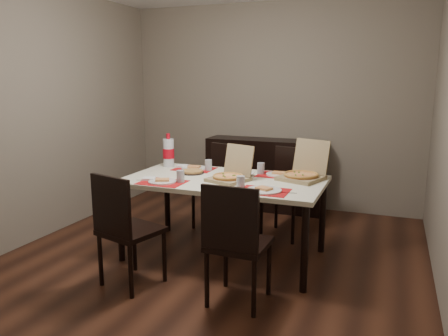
# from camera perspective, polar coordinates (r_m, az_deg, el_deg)

# --- Properties ---
(ground) EXTENTS (3.80, 4.00, 0.02)m
(ground) POSITION_cam_1_polar(r_m,az_deg,el_deg) (4.16, -1.63, -11.91)
(ground) COLOR #442214
(ground) RESTS_ON ground
(room_walls) EXTENTS (3.84, 4.02, 2.62)m
(room_walls) POSITION_cam_1_polar(r_m,az_deg,el_deg) (4.22, 0.58, 12.75)
(room_walls) COLOR gray
(room_walls) RESTS_ON ground
(sideboard) EXTENTS (1.50, 0.40, 0.90)m
(sideboard) POSITION_cam_1_polar(r_m,az_deg,el_deg) (5.63, 5.42, -0.80)
(sideboard) COLOR black
(sideboard) RESTS_ON ground
(dining_table) EXTENTS (1.80, 1.00, 0.75)m
(dining_table) POSITION_cam_1_polar(r_m,az_deg,el_deg) (4.01, -0.00, -2.34)
(dining_table) COLOR #EFEAC9
(dining_table) RESTS_ON ground
(chair_near_left) EXTENTS (0.52, 0.52, 0.93)m
(chair_near_left) POSITION_cam_1_polar(r_m,az_deg,el_deg) (3.54, -12.92, -7.38)
(chair_near_left) COLOR black
(chair_near_left) RESTS_ON ground
(chair_near_right) EXTENTS (0.43, 0.43, 0.93)m
(chair_near_right) POSITION_cam_1_polar(r_m,az_deg,el_deg) (3.18, 1.51, -9.32)
(chair_near_right) COLOR black
(chair_near_right) RESTS_ON ground
(chair_far_left) EXTENTS (0.52, 0.52, 0.93)m
(chair_far_left) POSITION_cam_1_polar(r_m,az_deg,el_deg) (4.90, -0.54, -1.85)
(chair_far_left) COLOR black
(chair_far_left) RESTS_ON ground
(chair_far_right) EXTENTS (0.49, 0.49, 0.93)m
(chair_far_right) POSITION_cam_1_polar(r_m,az_deg,el_deg) (4.69, 8.33, -2.57)
(chair_far_right) COLOR black
(chair_far_right) RESTS_ON ground
(setting_near_left) EXTENTS (0.46, 0.30, 0.11)m
(setting_near_left) POSITION_cam_1_polar(r_m,az_deg,el_deg) (3.88, -7.67, -1.56)
(setting_near_left) COLOR red
(setting_near_left) RESTS_ON dining_table
(setting_near_right) EXTENTS (0.51, 0.30, 0.11)m
(setting_near_right) POSITION_cam_1_polar(r_m,az_deg,el_deg) (3.57, 4.50, -2.66)
(setting_near_right) COLOR red
(setting_near_right) RESTS_ON dining_table
(setting_far_left) EXTENTS (0.46, 0.30, 0.11)m
(setting_far_left) POSITION_cam_1_polar(r_m,az_deg,el_deg) (4.42, -3.64, 0.10)
(setting_far_left) COLOR red
(setting_far_left) RESTS_ON dining_table
(setting_far_right) EXTENTS (0.50, 0.30, 0.11)m
(setting_far_right) POSITION_cam_1_polar(r_m,az_deg,el_deg) (4.17, 6.54, -0.62)
(setting_far_right) COLOR red
(setting_far_right) RESTS_ON dining_table
(napkin_loose) EXTENTS (0.15, 0.15, 0.02)m
(napkin_loose) POSITION_cam_1_polar(r_m,az_deg,el_deg) (3.87, -0.52, -1.69)
(napkin_loose) COLOR white
(napkin_loose) RESTS_ON dining_table
(pizza_box_center) EXTENTS (0.40, 0.42, 0.31)m
(pizza_box_center) POSITION_cam_1_polar(r_m,az_deg,el_deg) (3.90, 0.82, -0.92)
(pizza_box_center) COLOR #8A754F
(pizza_box_center) RESTS_ON dining_table
(pizza_box_right) EXTENTS (0.45, 0.48, 0.35)m
(pizza_box_right) POSITION_cam_1_polar(r_m,az_deg,el_deg) (4.02, 10.26, -0.69)
(pizza_box_right) COLOR #8A754F
(pizza_box_right) RESTS_ON dining_table
(faina_plate) EXTENTS (0.23, 0.23, 0.03)m
(faina_plate) POSITION_cam_1_polar(r_m,az_deg,el_deg) (4.23, -4.18, -0.51)
(faina_plate) COLOR black
(faina_plate) RESTS_ON dining_table
(dip_bowl) EXTENTS (0.13, 0.13, 0.03)m
(dip_bowl) POSITION_cam_1_polar(r_m,az_deg,el_deg) (4.12, 3.21, -0.82)
(dip_bowl) COLOR white
(dip_bowl) RESTS_ON dining_table
(soda_bottle) EXTENTS (0.12, 0.12, 0.35)m
(soda_bottle) POSITION_cam_1_polar(r_m,az_deg,el_deg) (4.56, -7.26, 2.00)
(soda_bottle) COLOR silver
(soda_bottle) RESTS_ON dining_table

